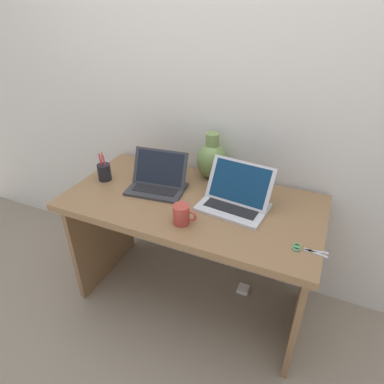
% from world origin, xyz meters
% --- Properties ---
extents(ground_plane, '(6.00, 6.00, 0.00)m').
position_xyz_m(ground_plane, '(0.00, 0.00, 0.00)').
color(ground_plane, gray).
extents(back_wall, '(4.40, 0.04, 2.40)m').
position_xyz_m(back_wall, '(0.00, 0.38, 1.20)').
color(back_wall, silver).
rests_on(back_wall, ground).
extents(desk, '(1.34, 0.68, 0.74)m').
position_xyz_m(desk, '(0.00, 0.00, 0.57)').
color(desk, olive).
rests_on(desk, ground).
extents(laptop_left, '(0.33, 0.25, 0.20)m').
position_xyz_m(laptop_left, '(-0.22, 0.04, 0.79)').
color(laptop_left, '#333338').
rests_on(laptop_left, desk).
extents(laptop_right, '(0.36, 0.28, 0.21)m').
position_xyz_m(laptop_right, '(0.22, 0.04, 0.79)').
color(laptop_right, silver).
rests_on(laptop_right, desk).
extents(green_vase, '(0.17, 0.17, 0.27)m').
position_xyz_m(green_vase, '(0.00, 0.28, 0.85)').
color(green_vase, '#75934C').
rests_on(green_vase, desk).
extents(coffee_mug, '(0.12, 0.08, 0.10)m').
position_xyz_m(coffee_mug, '(0.04, -0.20, 0.78)').
color(coffee_mug, '#B23D33').
rests_on(coffee_mug, desk).
extents(pen_cup, '(0.07, 0.07, 0.16)m').
position_xyz_m(pen_cup, '(-0.55, 0.00, 0.79)').
color(pen_cup, black).
rests_on(pen_cup, desk).
extents(scissors, '(0.15, 0.06, 0.01)m').
position_xyz_m(scissors, '(0.59, -0.16, 0.74)').
color(scissors, '#B7B7BC').
rests_on(scissors, desk).
extents(power_brick, '(0.07, 0.07, 0.03)m').
position_xyz_m(power_brick, '(0.29, 0.18, 0.01)').
color(power_brick, white).
rests_on(power_brick, ground).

